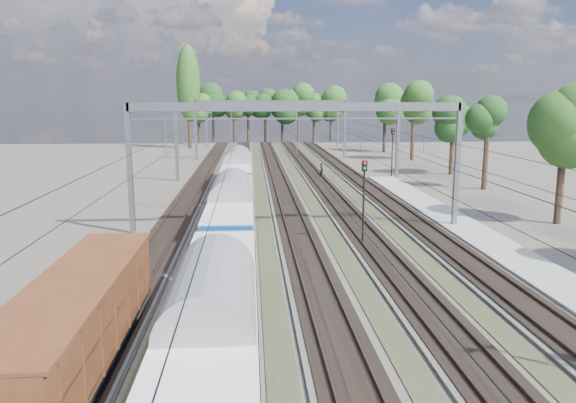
{
  "coord_description": "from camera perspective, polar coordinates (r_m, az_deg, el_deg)",
  "views": [
    {
      "loc": [
        -3.24,
        -8.89,
        9.26
      ],
      "look_at": [
        -0.86,
        26.15,
        2.8
      ],
      "focal_mm": 35.0,
      "sensor_mm": 36.0,
      "label": 1
    }
  ],
  "objects": [
    {
      "name": "signal_far",
      "position": [
        67.1,
        10.56,
        5.5
      ],
      "size": [
        0.41,
        0.38,
        5.86
      ],
      "rotation": [
        0.0,
        0.0,
        0.3
      ],
      "color": "black",
      "rests_on": "ground"
    },
    {
      "name": "tree_belt",
      "position": [
        102.65,
        1.71,
        9.65
      ],
      "size": [
        39.59,
        98.82,
        12.28
      ],
      "color": "black",
      "rests_on": "ground"
    },
    {
      "name": "freight_boxcar",
      "position": [
        20.22,
        -20.57,
        -11.26
      ],
      "size": [
        2.66,
        12.85,
        3.31
      ],
      "color": "black",
      "rests_on": "ground"
    },
    {
      "name": "signal_near",
      "position": [
        35.66,
        7.71,
        0.94
      ],
      "size": [
        0.34,
        0.31,
        5.45
      ],
      "rotation": [
        0.0,
        0.0,
        0.03
      ],
      "color": "black",
      "rests_on": "ground"
    },
    {
      "name": "platform",
      "position": [
        33.91,
        23.13,
        -6.03
      ],
      "size": [
        3.0,
        70.0,
        0.3
      ],
      "primitive_type": "cube",
      "color": "gray",
      "rests_on": "ground"
    },
    {
      "name": "track_bed",
      "position": [
        54.76,
        -0.44,
        0.79
      ],
      "size": [
        21.0,
        130.0,
        0.34
      ],
      "color": "#47423A",
      "rests_on": "ground"
    },
    {
      "name": "worker",
      "position": [
        67.0,
        3.44,
        3.19
      ],
      "size": [
        0.46,
        0.65,
        1.68
      ],
      "primitive_type": "imported",
      "rotation": [
        0.0,
        0.0,
        1.68
      ],
      "color": "black",
      "rests_on": "ground"
    },
    {
      "name": "poplar",
      "position": [
        107.51,
        -10.1,
        11.67
      ],
      "size": [
        4.4,
        4.4,
        19.04
      ],
      "color": "black",
      "rests_on": "ground"
    },
    {
      "name": "catenary",
      "position": [
        61.75,
        -0.56,
        7.77
      ],
      "size": [
        25.65,
        130.0,
        9.0
      ],
      "color": "slate",
      "rests_on": "ground"
    },
    {
      "name": "emu_train",
      "position": [
        37.42,
        -5.75,
        -0.1
      ],
      "size": [
        2.86,
        60.59,
        4.19
      ],
      "color": "black",
      "rests_on": "ground"
    }
  ]
}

